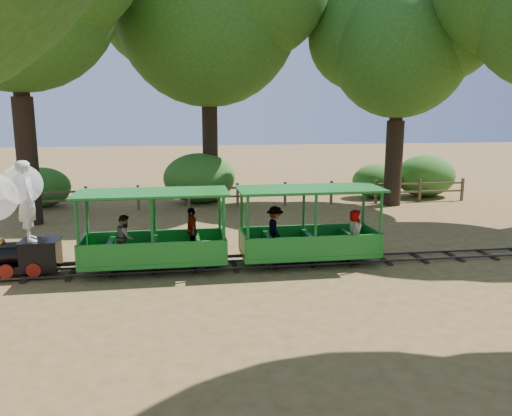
{
  "coord_description": "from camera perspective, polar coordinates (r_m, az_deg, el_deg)",
  "views": [
    {
      "loc": [
        -3.31,
        -12.14,
        3.94
      ],
      "look_at": [
        -1.38,
        0.5,
        1.43
      ],
      "focal_mm": 35.0,
      "sensor_mm": 36.0,
      "label": 1
    }
  ],
  "objects": [
    {
      "name": "ground",
      "position": [
        13.18,
        6.3,
        -6.34
      ],
      "size": [
        90.0,
        90.0,
        0.0
      ],
      "primitive_type": "plane",
      "color": "#A47846",
      "rests_on": "ground"
    },
    {
      "name": "track",
      "position": [
        13.16,
        6.31,
        -6.06
      ],
      "size": [
        22.0,
        1.0,
        0.1
      ],
      "color": "#3F3D3A",
      "rests_on": "ground"
    },
    {
      "name": "locomotive",
      "position": [
        13.08,
        -26.81,
        -0.45
      ],
      "size": [
        2.39,
        1.12,
        2.86
      ],
      "color": "black",
      "rests_on": "ground"
    },
    {
      "name": "carriage_front",
      "position": [
        12.56,
        -11.45,
        -3.68
      ],
      "size": [
        3.67,
        1.5,
        1.91
      ],
      "color": "#1A7822",
      "rests_on": "track"
    },
    {
      "name": "carriage_rear",
      "position": [
        12.92,
        5.86,
        -3.06
      ],
      "size": [
        3.67,
        1.5,
        1.91
      ],
      "color": "#1A7822",
      "rests_on": "track"
    },
    {
      "name": "oak_nc",
      "position": [
        22.19,
        -5.67,
        22.16
      ],
      "size": [
        9.41,
        8.28,
        11.58
      ],
      "color": "#2D2116",
      "rests_on": "ground"
    },
    {
      "name": "oak_ne",
      "position": [
        21.75,
        15.99,
        17.82
      ],
      "size": [
        6.89,
        6.07,
        9.12
      ],
      "color": "#2D2116",
      "rests_on": "ground"
    },
    {
      "name": "fence",
      "position": [
        20.68,
        0.63,
        1.77
      ],
      "size": [
        18.1,
        0.1,
        1.0
      ],
      "color": "brown",
      "rests_on": "ground"
    },
    {
      "name": "shrub_west",
      "position": [
        22.4,
        -23.34,
        2.2
      ],
      "size": [
        2.36,
        1.82,
        1.64
      ],
      "primitive_type": "ellipsoid",
      "color": "#2D6B1E",
      "rests_on": "ground"
    },
    {
      "name": "shrub_mid_w",
      "position": [
        21.64,
        -6.47,
        3.43
      ],
      "size": [
        3.09,
        2.38,
        2.14
      ],
      "primitive_type": "ellipsoid",
      "color": "#2D6B1E",
      "rests_on": "ground"
    },
    {
      "name": "shrub_mid_e",
      "position": [
        23.4,
        13.59,
        3.03
      ],
      "size": [
        2.23,
        1.71,
        1.54
      ],
      "primitive_type": "ellipsoid",
      "color": "#2D6B1E",
      "rests_on": "ground"
    },
    {
      "name": "shrub_east",
      "position": [
        24.37,
        18.8,
        3.52
      ],
      "size": [
        2.79,
        2.14,
        1.93
      ],
      "primitive_type": "ellipsoid",
      "color": "#2D6B1E",
      "rests_on": "ground"
    }
  ]
}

